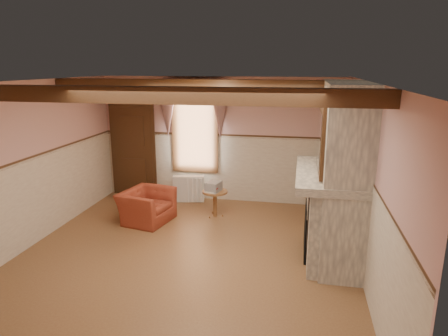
% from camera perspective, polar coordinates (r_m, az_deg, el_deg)
% --- Properties ---
extents(floor, '(5.50, 6.00, 0.01)m').
position_cam_1_polar(floor, '(6.68, -5.64, -12.63)').
color(floor, brown).
rests_on(floor, ground).
extents(ceiling, '(5.50, 6.00, 0.01)m').
position_cam_1_polar(ceiling, '(5.96, -6.31, 12.10)').
color(ceiling, silver).
rests_on(ceiling, wall_back).
extents(wall_back, '(5.50, 0.02, 2.80)m').
position_cam_1_polar(wall_back, '(9.01, -0.42, 4.03)').
color(wall_back, tan).
rests_on(wall_back, floor).
extents(wall_front, '(5.50, 0.02, 2.80)m').
position_cam_1_polar(wall_front, '(3.61, -20.27, -13.57)').
color(wall_front, tan).
rests_on(wall_front, floor).
extents(wall_left, '(0.02, 6.00, 2.80)m').
position_cam_1_polar(wall_left, '(7.44, -26.67, 0.20)').
color(wall_left, tan).
rests_on(wall_left, floor).
extents(wall_right, '(0.02, 6.00, 2.80)m').
position_cam_1_polar(wall_right, '(6.00, 20.08, -2.28)').
color(wall_right, tan).
rests_on(wall_right, floor).
extents(wainscot, '(5.50, 6.00, 1.50)m').
position_cam_1_polar(wainscot, '(6.38, -5.80, -6.63)').
color(wainscot, beige).
rests_on(wainscot, floor).
extents(chair_rail, '(5.50, 6.00, 0.08)m').
position_cam_1_polar(chair_rail, '(6.15, -5.98, -0.09)').
color(chair_rail, black).
rests_on(chair_rail, wainscot).
extents(firebox, '(0.20, 0.95, 0.90)m').
position_cam_1_polar(firebox, '(6.80, 12.33, -8.24)').
color(firebox, black).
rests_on(firebox, floor).
extents(armchair, '(1.04, 1.14, 0.64)m').
position_cam_1_polar(armchair, '(8.12, -10.99, -5.35)').
color(armchair, maroon).
rests_on(armchair, floor).
extents(side_table, '(0.68, 0.68, 0.55)m').
position_cam_1_polar(side_table, '(8.25, -1.30, -5.09)').
color(side_table, brown).
rests_on(side_table, floor).
extents(book_stack, '(0.33, 0.37, 0.20)m').
position_cam_1_polar(book_stack, '(8.10, -1.51, -2.66)').
color(book_stack, '#B7AD8C').
rests_on(book_stack, side_table).
extents(radiator, '(0.72, 0.31, 0.60)m').
position_cam_1_polar(radiator, '(9.16, -5.08, -2.96)').
color(radiator, silver).
rests_on(radiator, floor).
extents(bowl, '(0.37, 0.37, 0.09)m').
position_cam_1_polar(bowl, '(6.52, 14.95, 0.02)').
color(bowl, brown).
rests_on(bowl, mantel).
extents(mantel_clock, '(0.14, 0.24, 0.20)m').
position_cam_1_polar(mantel_clock, '(7.06, 14.71, 1.58)').
color(mantel_clock, black).
rests_on(mantel_clock, mantel).
extents(oil_lamp, '(0.11, 0.11, 0.28)m').
position_cam_1_polar(oil_lamp, '(6.86, 14.82, 1.56)').
color(oil_lamp, '#BE7835').
rests_on(oil_lamp, mantel).
extents(candle_red, '(0.06, 0.06, 0.16)m').
position_cam_1_polar(candle_red, '(5.92, 15.33, -1.11)').
color(candle_red, maroon).
rests_on(candle_red, mantel).
extents(jar_yellow, '(0.06, 0.06, 0.12)m').
position_cam_1_polar(jar_yellow, '(6.27, 15.10, -0.42)').
color(jar_yellow, gold).
rests_on(jar_yellow, mantel).
extents(fireplace, '(0.85, 2.00, 2.80)m').
position_cam_1_polar(fireplace, '(6.53, 16.50, -0.66)').
color(fireplace, gray).
rests_on(fireplace, floor).
extents(mantel, '(1.05, 2.05, 0.12)m').
position_cam_1_polar(mantel, '(6.52, 14.90, -0.93)').
color(mantel, gray).
rests_on(mantel, fireplace).
extents(overmantel_mirror, '(0.06, 1.44, 1.04)m').
position_cam_1_polar(overmantel_mirror, '(6.38, 13.60, 4.44)').
color(overmantel_mirror, silver).
rests_on(overmantel_mirror, fireplace).
extents(door, '(1.10, 0.10, 2.10)m').
position_cam_1_polar(door, '(9.66, -12.80, 2.26)').
color(door, black).
rests_on(door, floor).
extents(window, '(1.06, 0.08, 2.02)m').
position_cam_1_polar(window, '(9.08, -4.19, 5.66)').
color(window, white).
rests_on(window, wall_back).
extents(window_drapes, '(1.30, 0.14, 1.40)m').
position_cam_1_polar(window_drapes, '(8.92, -4.42, 9.39)').
color(window_drapes, gray).
rests_on(window_drapes, wall_back).
extents(ceiling_beam_front, '(5.50, 0.18, 0.20)m').
position_cam_1_polar(ceiling_beam_front, '(4.83, -10.55, 10.21)').
color(ceiling_beam_front, black).
rests_on(ceiling_beam_front, ceiling).
extents(ceiling_beam_back, '(5.50, 0.18, 0.20)m').
position_cam_1_polar(ceiling_beam_back, '(7.11, -3.38, 11.74)').
color(ceiling_beam_back, black).
rests_on(ceiling_beam_back, ceiling).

